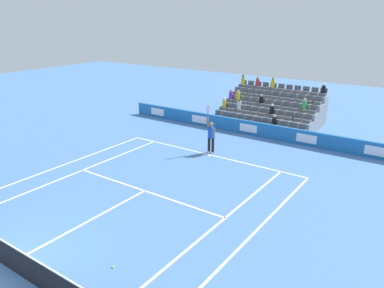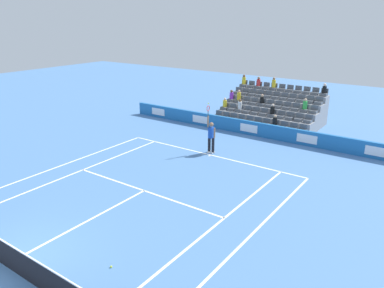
{
  "view_description": "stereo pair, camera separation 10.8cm",
  "coord_description": "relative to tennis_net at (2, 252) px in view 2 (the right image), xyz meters",
  "views": [
    {
      "loc": [
        -10.28,
        4.67,
        7.32
      ],
      "look_at": [
        0.1,
        -10.22,
        1.1
      ],
      "focal_mm": 35.0,
      "sensor_mm": 36.0,
      "label": 1
    },
    {
      "loc": [
        -10.37,
        4.61,
        7.32
      ],
      "look_at": [
        0.1,
        -10.22,
        1.1
      ],
      "focal_mm": 35.0,
      "sensor_mm": 36.0,
      "label": 2
    }
  ],
  "objects": [
    {
      "name": "tennis_net",
      "position": [
        0.0,
        0.0,
        0.0
      ],
      "size": [
        11.97,
        0.1,
        1.07
      ],
      "color": "#33383D",
      "rests_on": "ground"
    },
    {
      "name": "line_doubles_sideline_left",
      "position": [
        5.49,
        -5.95,
        -0.49
      ],
      "size": [
        0.1,
        11.89,
        0.01
      ],
      "primitive_type": "cube",
      "color": "white",
      "rests_on": "ground"
    },
    {
      "name": "line_doubles_sideline_right",
      "position": [
        -5.49,
        -5.95,
        -0.49
      ],
      "size": [
        0.1,
        11.89,
        0.01
      ],
      "primitive_type": "cube",
      "color": "white",
      "rests_on": "ground"
    },
    {
      "name": "loose_tennis_ball",
      "position": [
        -2.79,
        -1.82,
        -0.46
      ],
      "size": [
        0.07,
        0.07,
        0.07
      ],
      "primitive_type": "sphere",
      "color": "#D1E533",
      "rests_on": "ground"
    },
    {
      "name": "ground_plane",
      "position": [
        0.0,
        0.0,
        -0.49
      ],
      "size": [
        80.0,
        80.0,
        0.0
      ],
      "primitive_type": "plane",
      "color": "#4C7AB2"
    },
    {
      "name": "stadium_stand",
      "position": [
        0.01,
        -20.12,
        0.33
      ],
      "size": [
        6.82,
        4.75,
        3.05
      ],
      "color": "gray",
      "rests_on": "ground"
    },
    {
      "name": "sponsor_barrier",
      "position": [
        -0.0,
        -16.55,
        -0.04
      ],
      "size": [
        19.09,
        0.22,
        0.91
      ],
      "color": "#1E66AD",
      "rests_on": "ground"
    },
    {
      "name": "line_singles_sideline_right",
      "position": [
        -4.12,
        -5.95,
        -0.49
      ],
      "size": [
        0.1,
        11.89,
        0.01
      ],
      "primitive_type": "cube",
      "color": "white",
      "rests_on": "ground"
    },
    {
      "name": "line_service",
      "position": [
        0.0,
        -6.4,
        -0.49
      ],
      "size": [
        8.23,
        0.1,
        0.01
      ],
      "primitive_type": "cube",
      "color": "white",
      "rests_on": "ground"
    },
    {
      "name": "line_singles_sideline_left",
      "position": [
        4.12,
        -5.95,
        -0.49
      ],
      "size": [
        0.1,
        11.89,
        0.01
      ],
      "primitive_type": "cube",
      "color": "white",
      "rests_on": "ground"
    },
    {
      "name": "line_baseline",
      "position": [
        0.0,
        -11.89,
        -0.49
      ],
      "size": [
        10.97,
        0.1,
        0.01
      ],
      "primitive_type": "cube",
      "color": "white",
      "rests_on": "ground"
    },
    {
      "name": "line_centre_mark",
      "position": [
        0.0,
        -11.79,
        -0.49
      ],
      "size": [
        0.1,
        0.2,
        0.01
      ],
      "primitive_type": "cube",
      "color": "white",
      "rests_on": "ground"
    },
    {
      "name": "line_centre_service",
      "position": [
        0.0,
        -3.2,
        -0.49
      ],
      "size": [
        0.1,
        6.4,
        0.01
      ],
      "primitive_type": "cube",
      "color": "white",
      "rests_on": "ground"
    },
    {
      "name": "tennis_player",
      "position": [
        0.2,
        -12.21,
        0.5
      ],
      "size": [
        0.53,
        0.38,
        2.85
      ],
      "color": "black",
      "rests_on": "ground"
    }
  ]
}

